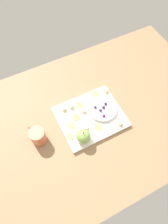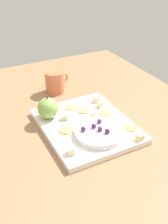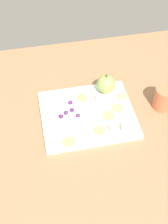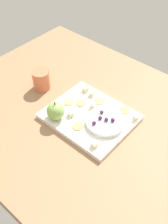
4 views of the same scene
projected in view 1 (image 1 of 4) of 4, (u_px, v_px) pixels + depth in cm
name	position (u px, v px, depth cm)	size (l,w,h in cm)	color
table	(98.00, 115.00, 109.25)	(134.16, 90.75, 4.16)	#946D4B
platter	(91.00, 117.00, 105.34)	(32.89, 27.45, 1.89)	white
serving_dish	(103.00, 109.00, 105.52)	(15.01, 15.01, 1.80)	silver
apple_whole	(83.00, 136.00, 95.35)	(7.03, 7.03, 7.03)	#88B354
apple_stem	(83.00, 133.00, 91.75)	(0.50, 0.50, 1.20)	brown
cheese_cube_0	(106.00, 90.00, 111.19)	(2.04, 2.04, 2.04)	beige
cheese_cube_1	(84.00, 110.00, 105.00)	(2.04, 2.04, 2.04)	beige
cheese_cube_2	(71.00, 106.00, 106.18)	(2.04, 2.04, 2.04)	beige
cheese_cube_3	(86.00, 127.00, 100.29)	(2.04, 2.04, 2.04)	beige
cheese_cube_4	(64.00, 109.00, 105.52)	(2.04, 2.04, 2.04)	beige
cheese_cube_5	(120.00, 123.00, 101.45)	(2.04, 2.04, 2.04)	beige
cracker_0	(76.00, 117.00, 104.00)	(4.26, 4.26, 0.40)	tan
cracker_1	(70.00, 136.00, 98.94)	(4.26, 4.26, 0.40)	tan
cracker_2	(80.00, 105.00, 107.56)	(4.26, 4.26, 0.40)	tan
cracker_3	(99.00, 127.00, 101.23)	(4.26, 4.26, 0.40)	tan
cracker_4	(71.00, 125.00, 101.83)	(4.26, 4.26, 0.40)	tan
cracker_5	(95.00, 94.00, 111.06)	(4.26, 4.26, 0.40)	tan
grape_0	(106.00, 104.00, 105.22)	(1.61, 1.45, 1.48)	#561A51
grape_1	(95.00, 107.00, 104.34)	(1.61, 1.45, 1.29)	#502A4D
grape_2	(103.00, 106.00, 104.40)	(1.61, 1.45, 1.52)	#482D5D
grape_3	(101.00, 110.00, 103.37)	(1.61, 1.45, 1.41)	#4D225A
grape_4	(104.00, 116.00, 101.78)	(1.61, 1.45, 1.51)	#54205C
cup	(38.00, 135.00, 96.63)	(7.43, 10.30, 8.75)	#D36D47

